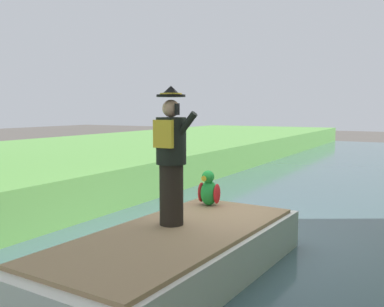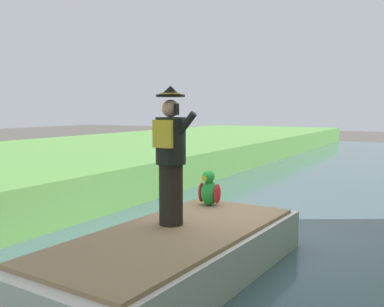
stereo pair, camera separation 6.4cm
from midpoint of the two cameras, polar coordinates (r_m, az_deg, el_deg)
name	(u,v)px [view 2 (the right image)]	position (r m, az deg, el deg)	size (l,w,h in m)	color
ground_plane	(225,252)	(7.07, 4.60, -12.77)	(80.00, 80.00, 0.00)	#4C4742
canal_water	(225,249)	(7.05, 4.60, -12.39)	(5.91, 48.00, 0.10)	#3D565B
boat	(175,255)	(5.70, -1.90, -13.15)	(2.02, 4.29, 0.61)	silver
person_pirate	(171,156)	(5.75, -2.48, -0.35)	(0.61, 0.42, 1.85)	black
parrot_plush	(209,190)	(7.00, 2.54, -4.85)	(0.36, 0.35, 0.57)	green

